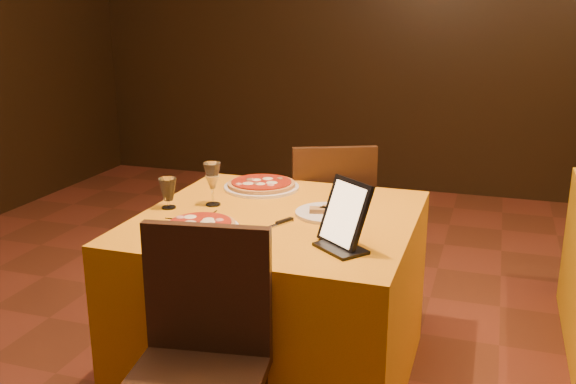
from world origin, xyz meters
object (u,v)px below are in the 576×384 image
(water_glass, at_px, (168,193))
(tablet, at_px, (345,213))
(chair_main_far, at_px, (328,223))
(pizza_far, at_px, (261,185))
(main_table, at_px, (278,299))
(pizza_near, at_px, (201,227))
(wine_glass, at_px, (212,184))

(water_glass, distance_m, tablet, 0.83)
(chair_main_far, distance_m, water_glass, 1.05)
(pizza_far, relative_size, water_glass, 2.71)
(chair_main_far, xyz_separation_m, pizza_far, (-0.20, -0.46, 0.31))
(main_table, xyz_separation_m, pizza_near, (-0.22, -0.26, 0.39))
(pizza_near, bearing_deg, water_glass, 139.59)
(pizza_far, bearing_deg, pizza_near, -91.44)
(main_table, bearing_deg, pizza_far, 119.86)
(main_table, distance_m, pizza_far, 0.57)
(chair_main_far, relative_size, tablet, 3.73)
(main_table, height_order, pizza_far, pizza_far)
(pizza_far, bearing_deg, chair_main_far, 65.84)
(main_table, xyz_separation_m, pizza_far, (-0.20, 0.36, 0.39))
(pizza_far, bearing_deg, water_glass, -123.34)
(pizza_near, bearing_deg, chair_main_far, 78.44)
(chair_main_far, relative_size, wine_glass, 4.79)
(main_table, bearing_deg, water_glass, -174.00)
(pizza_near, distance_m, tablet, 0.57)
(pizza_near, bearing_deg, wine_glass, 106.25)
(pizza_near, xyz_separation_m, wine_glass, (-0.09, 0.31, 0.08))
(main_table, relative_size, chair_main_far, 1.21)
(pizza_near, height_order, wine_glass, wine_glass)
(wine_glass, distance_m, tablet, 0.71)
(tablet, bearing_deg, chair_main_far, 146.57)
(water_glass, bearing_deg, main_table, 6.00)
(tablet, bearing_deg, wine_glass, -165.41)
(pizza_near, distance_m, water_glass, 0.33)
(main_table, xyz_separation_m, tablet, (0.34, -0.25, 0.49))
(chair_main_far, height_order, pizza_near, chair_main_far)
(tablet, bearing_deg, pizza_far, 170.87)
(pizza_near, xyz_separation_m, water_glass, (-0.25, 0.21, 0.05))
(pizza_far, distance_m, water_glass, 0.49)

